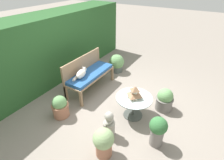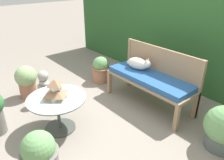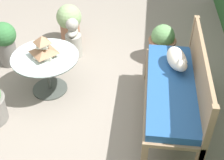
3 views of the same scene
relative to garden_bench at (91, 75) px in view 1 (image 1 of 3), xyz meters
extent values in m
plane|color=gray|center=(-0.14, -0.99, -0.46)|extent=(30.00, 30.00, 0.00)
cube|color=#285628|center=(-0.14, 1.52, 0.48)|extent=(6.40, 1.09, 1.89)
cube|color=#937556|center=(-0.73, -0.25, -0.25)|extent=(0.06, 0.06, 0.41)
cube|color=#937556|center=(0.73, -0.25, -0.25)|extent=(0.06, 0.06, 0.41)
cube|color=#937556|center=(-0.73, 0.25, -0.25)|extent=(0.06, 0.06, 0.41)
cube|color=#937556|center=(0.73, 0.25, -0.25)|extent=(0.06, 0.06, 0.41)
cube|color=#937556|center=(0.00, 0.00, -0.03)|extent=(1.52, 0.56, 0.04)
cube|color=#23518E|center=(0.00, 0.00, 0.04)|extent=(1.46, 0.51, 0.08)
cube|color=#937556|center=(-0.73, 0.26, 0.01)|extent=(0.06, 0.06, 0.95)
cube|color=#937556|center=(0.73, 0.26, 0.01)|extent=(0.06, 0.06, 0.95)
cube|color=#937556|center=(0.00, 0.26, 0.28)|extent=(1.46, 0.04, 0.41)
ellipsoid|color=silver|center=(-0.32, 0.05, 0.18)|extent=(0.41, 0.27, 0.20)
sphere|color=silver|center=(-0.15, 0.08, 0.21)|extent=(0.12, 0.12, 0.12)
cone|color=silver|center=(-0.15, 0.12, 0.29)|extent=(0.05, 0.05, 0.06)
cone|color=silver|center=(-0.14, 0.05, 0.29)|extent=(0.05, 0.05, 0.06)
cylinder|color=silver|center=(-0.49, 0.09, 0.11)|extent=(0.22, 0.11, 0.07)
cylinder|color=#424742|center=(-0.37, -1.47, -0.45)|extent=(0.44, 0.44, 0.02)
cylinder|color=#424742|center=(-0.37, -1.47, -0.21)|extent=(0.04, 0.04, 0.50)
cylinder|color=silver|center=(-0.37, -1.47, 0.05)|extent=(0.80, 0.80, 0.01)
torus|color=#424742|center=(-0.37, -1.47, 0.04)|extent=(0.80, 0.80, 0.02)
cube|color=beige|center=(-0.37, -1.47, 0.08)|extent=(0.21, 0.21, 0.06)
pyramid|color=#936B4C|center=(-0.37, -1.47, 0.15)|extent=(0.28, 0.28, 0.08)
cube|color=beige|center=(-0.37, -1.47, 0.22)|extent=(0.13, 0.13, 0.05)
pyramid|color=#936B4C|center=(-0.37, -1.47, 0.29)|extent=(0.17, 0.17, 0.09)
cylinder|color=#A39E93|center=(-1.16, -1.31, -0.29)|extent=(0.23, 0.23, 0.34)
ellipsoid|color=#A39E93|center=(-1.16, -1.31, -0.07)|extent=(0.25, 0.15, 0.10)
sphere|color=#A39E93|center=(-1.16, -1.31, 0.05)|extent=(0.18, 0.18, 0.18)
cylinder|color=slate|center=(-0.86, -2.18, -0.25)|extent=(0.25, 0.25, 0.41)
torus|color=slate|center=(-0.86, -2.18, -0.06)|extent=(0.28, 0.28, 0.03)
sphere|color=#336B38|center=(-0.86, -2.18, 0.01)|extent=(0.33, 0.33, 0.33)
cylinder|color=#9E664C|center=(-1.23, -0.06, -0.30)|extent=(0.36, 0.36, 0.31)
torus|color=#9E664C|center=(-1.23, -0.06, -0.16)|extent=(0.39, 0.39, 0.03)
sphere|color=#66995B|center=(-1.23, -0.06, -0.09)|extent=(0.32, 0.32, 0.32)
cylinder|color=slate|center=(0.22, -2.00, -0.30)|extent=(0.39, 0.39, 0.31)
torus|color=slate|center=(0.22, -2.00, -0.16)|extent=(0.42, 0.42, 0.03)
sphere|color=#66995B|center=(0.22, -2.00, -0.08)|extent=(0.36, 0.36, 0.36)
cylinder|color=#9E664C|center=(-1.57, -1.46, -0.29)|extent=(0.29, 0.29, 0.33)
torus|color=#9E664C|center=(-1.57, -1.46, -0.14)|extent=(0.33, 0.33, 0.03)
sphere|color=#89A870|center=(-1.57, -1.46, -0.06)|extent=(0.38, 0.38, 0.38)
cylinder|color=#4C5651|center=(1.29, -0.08, -0.33)|extent=(0.38, 0.38, 0.26)
torus|color=#4C5651|center=(1.29, -0.08, -0.21)|extent=(0.42, 0.42, 0.03)
sphere|color=#66995B|center=(1.29, -0.08, -0.11)|extent=(0.49, 0.49, 0.49)
camera|label=1|loc=(-3.23, -2.63, 2.36)|focal=28.00mm
camera|label=2|loc=(2.06, -2.54, 1.56)|focal=35.00mm
camera|label=3|loc=(2.54, -0.34, 2.16)|focal=50.00mm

